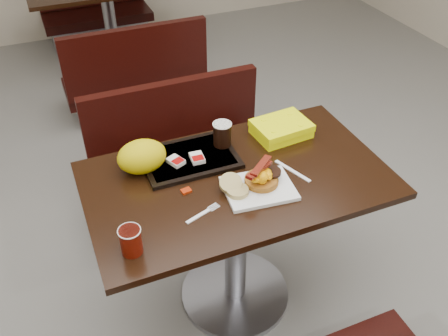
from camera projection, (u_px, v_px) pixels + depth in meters
name	position (u px, v px, depth m)	size (l,w,h in m)	color
floor	(235.00, 295.00, 2.41)	(6.00, 7.00, 0.01)	gray
table_near	(236.00, 242.00, 2.17)	(1.20, 0.70, 0.75)	black
bench_near_n	(185.00, 157.00, 2.69)	(1.00, 0.46, 0.72)	black
table_far	(111.00, 29.00, 4.06)	(1.20, 0.70, 0.75)	black
bench_far_s	(132.00, 66.00, 3.56)	(1.00, 0.46, 0.72)	black
bench_far_n	(95.00, 3.00, 4.58)	(1.00, 0.46, 0.72)	black
platter	(259.00, 188.00, 1.88)	(0.26, 0.20, 0.02)	white
pancake_stack	(262.00, 180.00, 1.88)	(0.13, 0.13, 0.03)	#945518
sausage_patty	(271.00, 172.00, 1.89)	(0.08, 0.08, 0.01)	black
scrambled_eggs	(262.00, 178.00, 1.83)	(0.09, 0.08, 0.05)	#FFB605
bacon_strips	(259.00, 169.00, 1.83)	(0.16, 0.07, 0.01)	#430604
muffin_bottom	(238.00, 191.00, 1.84)	(0.08, 0.08, 0.02)	tan
muffin_top	(231.00, 183.00, 1.85)	(0.09, 0.09, 0.02)	tan
coffee_cup_near	(131.00, 241.00, 1.60)	(0.07, 0.07, 0.10)	maroon
fork	(198.00, 216.00, 1.76)	(0.15, 0.03, 0.00)	white
knife	(292.00, 171.00, 1.97)	(0.18, 0.01, 0.00)	white
condiment_syrup	(186.00, 191.00, 1.87)	(0.04, 0.03, 0.01)	#9F2206
tray	(189.00, 158.00, 2.02)	(0.39, 0.27, 0.02)	black
hashbrown_sleeve_left	(176.00, 161.00, 1.98)	(0.05, 0.07, 0.02)	silver
hashbrown_sleeve_right	(197.00, 158.00, 1.99)	(0.05, 0.07, 0.02)	silver
coffee_cup_far	(222.00, 134.00, 2.05)	(0.08, 0.08, 0.10)	black
clamshell	(281.00, 129.00, 2.15)	(0.24, 0.18, 0.06)	#F5FC04
paper_bag	(142.00, 157.00, 1.93)	(0.20, 0.15, 0.14)	#D5BC07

